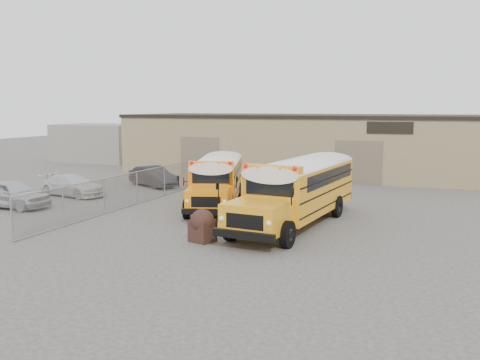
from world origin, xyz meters
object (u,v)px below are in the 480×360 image
(car_dark, at_px, (153,176))
(car_white, at_px, (73,185))
(car_silver, at_px, (11,194))
(school_bus_left, at_px, (226,165))
(tarp_bundle, at_px, (202,225))
(school_bus_right, at_px, (338,171))

(car_dark, bearing_deg, car_white, -178.85)
(car_dark, bearing_deg, car_silver, -170.42)
(car_silver, bearing_deg, car_white, -4.15)
(car_silver, height_order, car_white, car_silver)
(school_bus_left, height_order, car_dark, school_bus_left)
(school_bus_left, relative_size, car_silver, 2.15)
(tarp_bundle, bearing_deg, school_bus_right, 73.56)
(school_bus_left, xyz_separation_m, car_silver, (-7.99, -10.10, -0.80))
(car_silver, xyz_separation_m, car_dark, (2.99, 9.38, -0.07))
(tarp_bundle, bearing_deg, car_silver, 167.36)
(tarp_bundle, distance_m, car_dark, 15.40)
(school_bus_left, bearing_deg, car_silver, -128.34)
(car_silver, relative_size, car_dark, 1.07)
(school_bus_right, relative_size, car_silver, 2.40)
(school_bus_left, relative_size, tarp_bundle, 7.15)
(school_bus_right, xyz_separation_m, car_white, (-15.14, -3.77, -1.10))
(school_bus_right, bearing_deg, car_silver, -152.76)
(school_bus_left, bearing_deg, car_dark, -171.82)
(car_white, bearing_deg, car_silver, -176.16)
(car_dark, bearing_deg, school_bus_right, -68.78)
(school_bus_right, distance_m, tarp_bundle, 11.35)
(school_bus_right, bearing_deg, car_white, -166.03)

